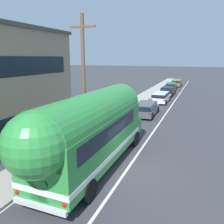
# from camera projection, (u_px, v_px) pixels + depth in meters

# --- Properties ---
(ground_plane) EXTENTS (300.00, 300.00, 0.00)m
(ground_plane) POSITION_uv_depth(u_px,v_px,m) (126.00, 171.00, 12.06)
(ground_plane) COLOR #38383D
(lane_markings) EXTENTS (3.62, 80.00, 0.01)m
(lane_markings) POSITION_uv_depth(u_px,v_px,m) (148.00, 116.00, 23.49)
(lane_markings) COLOR silver
(lane_markings) RESTS_ON ground
(sidewalk_slab) EXTENTS (2.37, 90.00, 0.15)m
(sidewalk_slab) POSITION_uv_depth(u_px,v_px,m) (113.00, 117.00, 22.76)
(sidewalk_slab) COLOR #9E9B93
(sidewalk_slab) RESTS_ON ground
(utility_pole) EXTENTS (1.80, 0.24, 8.50)m
(utility_pole) POSITION_uv_depth(u_px,v_px,m) (84.00, 79.00, 15.09)
(utility_pole) COLOR brown
(utility_pole) RESTS_ON ground
(painted_bus) EXTENTS (2.66, 11.21, 4.12)m
(painted_bus) POSITION_uv_depth(u_px,v_px,m) (90.00, 129.00, 11.57)
(painted_bus) COLOR #2D8C3D
(painted_bus) RESTS_ON ground
(car_lead) EXTENTS (2.07, 4.70, 1.37)m
(car_lead) POSITION_uv_depth(u_px,v_px,m) (146.00, 108.00, 23.39)
(car_lead) COLOR #474C51
(car_lead) RESTS_ON ground
(car_second) EXTENTS (2.02, 4.62, 1.37)m
(car_second) POSITION_uv_depth(u_px,v_px,m) (161.00, 97.00, 30.23)
(car_second) COLOR white
(car_second) RESTS_ON ground
(car_third) EXTENTS (2.01, 4.47, 1.37)m
(car_third) POSITION_uv_depth(u_px,v_px,m) (168.00, 91.00, 35.79)
(car_third) COLOR black
(car_third) RESTS_ON ground
(car_fourth) EXTENTS (2.02, 4.84, 1.37)m
(car_fourth) POSITION_uv_depth(u_px,v_px,m) (171.00, 86.00, 41.51)
(car_fourth) COLOR #196633
(car_fourth) RESTS_ON ground
(car_fifth) EXTENTS (2.05, 4.82, 1.37)m
(car_fifth) POSITION_uv_depth(u_px,v_px,m) (177.00, 82.00, 47.51)
(car_fifth) COLOR olive
(car_fifth) RESTS_ON ground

